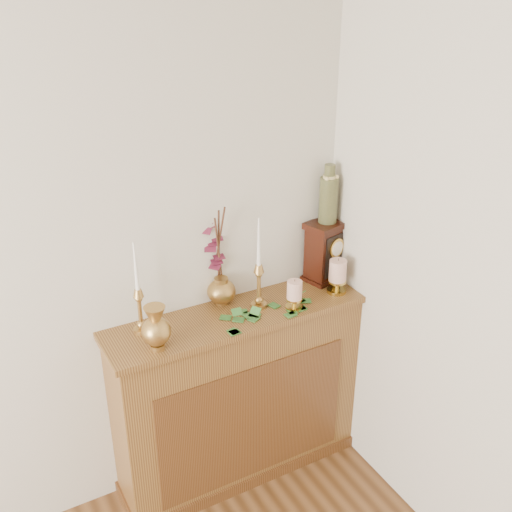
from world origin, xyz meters
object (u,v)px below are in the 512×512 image
ceramic_vase (329,197)px  candlestick_left (139,304)px  candlestick_center (259,279)px  ginger_jar (215,258)px  mantel_clock (326,251)px  bud_vase (156,328)px

ceramic_vase → candlestick_left: bearing=-178.1°
candlestick_center → ceramic_vase: (0.43, 0.09, 0.29)m
ginger_jar → ceramic_vase: ceramic_vase is taller
ginger_jar → candlestick_left: bearing=-167.6°
candlestick_left → ginger_jar: size_ratio=0.85×
mantel_clock → ginger_jar: bearing=159.9°
ginger_jar → mantel_clock: (0.57, -0.06, -0.07)m
candlestick_left → ceramic_vase: bearing=1.9°
ceramic_vase → ginger_jar: bearing=174.5°
candlestick_left → candlestick_center: bearing=-6.3°
ginger_jar → ceramic_vase: 0.61m
ginger_jar → ceramic_vase: bearing=-5.5°
bud_vase → ginger_jar: (0.38, 0.24, 0.12)m
bud_vase → mantel_clock: bearing=10.9°
mantel_clock → ceramic_vase: ceramic_vase is taller
candlestick_left → ceramic_vase: size_ratio=1.48×
candlestick_left → ginger_jar: (0.40, 0.09, 0.08)m
candlestick_left → ceramic_vase: 1.01m
candlestick_center → bud_vase: 0.54m
candlestick_left → mantel_clock: candlestick_left is taller
candlestick_left → candlestick_center: (0.54, -0.06, 0.01)m
candlestick_center → ginger_jar: (-0.15, 0.15, 0.08)m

